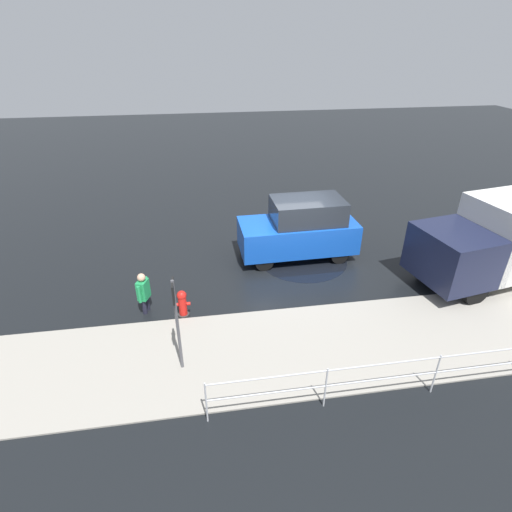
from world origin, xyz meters
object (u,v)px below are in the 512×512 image
object	(u,v)px
delivery_truck	(507,238)
pedestrian	(143,291)
moving_hatchback	(300,229)
fire_hydrant	(182,304)
sign_post	(176,313)

from	to	relation	value
delivery_truck	pedestrian	distance (m)	10.81
moving_hatchback	fire_hydrant	size ratio (longest dim) A/B	4.91
moving_hatchback	pedestrian	bearing A→B (deg)	26.35
sign_post	pedestrian	bearing A→B (deg)	-66.96
pedestrian	sign_post	world-z (taller)	sign_post
delivery_truck	pedestrian	world-z (taller)	delivery_truck
moving_hatchback	delivery_truck	size ratio (longest dim) A/B	0.70
moving_hatchback	sign_post	size ratio (longest dim) A/B	1.64
delivery_truck	fire_hydrant	world-z (taller)	delivery_truck
fire_hydrant	sign_post	world-z (taller)	sign_post
delivery_truck	fire_hydrant	size ratio (longest dim) A/B	7.05
fire_hydrant	moving_hatchback	bearing A→B (deg)	-144.45
moving_hatchback	pedestrian	size ratio (longest dim) A/B	3.23
pedestrian	fire_hydrant	bearing A→B (deg)	160.50
fire_hydrant	pedestrian	world-z (taller)	pedestrian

